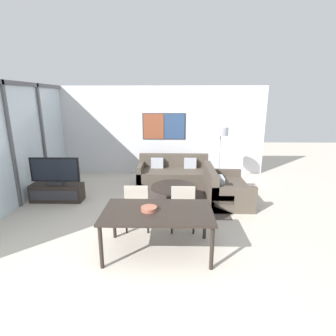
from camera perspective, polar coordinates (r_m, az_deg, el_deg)
ground_plane at (r=3.70m, az=-9.02°, el=-26.36°), size 24.00×24.00×0.00m
wall_back at (r=8.53m, az=-2.72°, el=8.10°), size 6.99×0.09×2.80m
window_wall_left at (r=6.69m, az=-31.24°, el=5.12°), size 0.07×5.73×2.80m
area_rug at (r=6.37m, az=1.23°, el=-7.38°), size 2.44×1.90×0.01m
tv_console at (r=6.92m, az=-22.96°, el=-4.93°), size 1.23×0.41×0.43m
television at (r=6.76m, az=-23.42°, el=-0.62°), size 1.17×0.20×0.65m
sofa_main at (r=7.66m, az=1.22°, el=-1.37°), size 2.05×0.97×0.82m
sofa_side at (r=6.50m, az=11.98°, el=-4.75°), size 0.97×1.55×0.82m
coffee_table at (r=6.26m, az=1.24°, el=-4.85°), size 1.09×1.09×0.40m
dining_table at (r=4.19m, az=-2.25°, el=-10.09°), size 1.73×0.99×0.72m
dining_chair_left at (r=4.94m, az=-6.66°, el=-7.83°), size 0.46×0.46×0.92m
dining_chair_centre at (r=4.89m, az=3.21°, el=-8.00°), size 0.46×0.46×0.92m
fruit_bowl at (r=4.15m, az=-4.16°, el=-8.78°), size 0.25×0.25×0.06m
floor_lamp at (r=7.36m, az=11.38°, el=7.08°), size 0.41×0.41×1.66m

